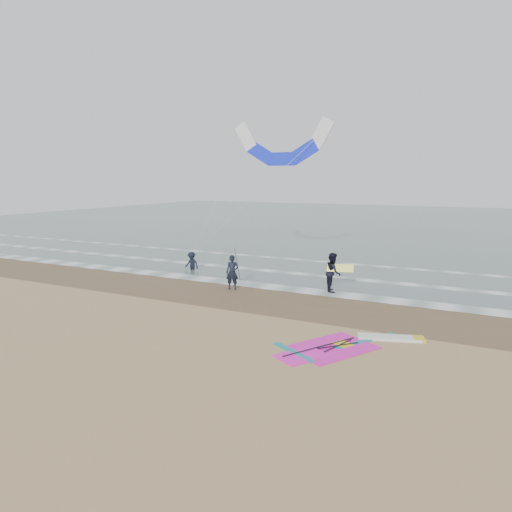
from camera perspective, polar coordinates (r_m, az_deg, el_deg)
The scene contains 11 objects.
ground at distance 16.00m, azimuth -3.36°, elevation -10.90°, with size 120.00×120.00×0.00m, color tan.
sea_water at distance 61.69m, azimuth 19.46°, elevation 3.86°, with size 120.00×80.00×0.02m, color #47605E.
wet_sand_band at distance 21.16m, azimuth 4.79°, elevation -5.77°, with size 120.00×5.00×0.01m, color brown.
foam_waterline at distance 25.21m, azimuth 8.55°, elevation -3.27°, with size 120.00×9.15×0.02m.
windsurf_rig at distance 16.08m, azimuth 11.49°, elevation -10.86°, with size 4.71×4.46×0.11m.
person_standing at distance 23.30m, azimuth -2.98°, elevation -2.06°, with size 0.65×0.43×1.78m, color black.
person_walking at distance 23.15m, azimuth 9.57°, elevation -2.02°, with size 0.96×0.75×1.98m, color black.
person_wading at distance 28.42m, azimuth -8.04°, elevation -0.30°, with size 0.98×0.56×1.51m, color black.
held_pole at distance 23.07m, azimuth -2.34°, elevation -1.12°, with size 0.17×0.86×1.82m.
carried_kiteboard at distance 22.90m, azimuth 10.47°, elevation -1.50°, with size 1.30×0.51×0.39m.
surf_kite at distance 28.49m, azimuth 3.24°, elevation 13.44°, with size 7.95×3.15×8.22m.
Camera 1 is at (7.50, -12.97, 5.60)m, focal length 32.00 mm.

